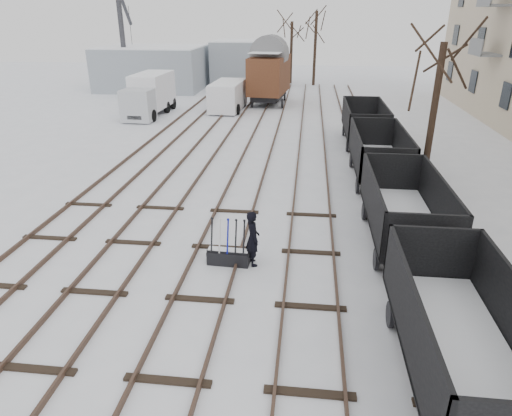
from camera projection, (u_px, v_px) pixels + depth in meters
The scene contains 17 objects.
ground at pixel (200, 300), 12.42m from camera, with size 120.00×120.00×0.00m, color white.
tracks at pixel (257, 154), 24.87m from camera, with size 13.90×52.00×0.16m.
shed_left at pixel (153, 68), 45.81m from camera, with size 10.00×8.00×4.10m.
shed_right at pixel (247, 63), 48.44m from camera, with size 7.00×6.00×4.50m.
ground_frame at pixel (228, 256), 14.11m from camera, with size 1.32×0.49×1.49m.
worker at pixel (253, 238), 13.88m from camera, with size 0.65×0.42×1.77m, color black.
freight_wagon_a at pixel (459, 349), 9.31m from camera, with size 2.27×5.68×2.32m.
freight_wagon_b at pixel (403, 219), 15.15m from camera, with size 2.27×5.68×2.32m.
freight_wagon_c at pixel (378, 162), 20.98m from camera, with size 2.27×5.68×2.32m.
freight_wagon_d at pixel (364, 129), 26.82m from camera, with size 2.27×5.68×2.32m.
box_van_wagon at pixel (269, 73), 37.94m from camera, with size 3.55×5.91×4.30m.
lorry at pixel (149, 94), 34.05m from camera, with size 2.30×6.66×3.00m.
panel_van at pixel (228, 96), 35.92m from camera, with size 2.40×5.11×2.21m.
crane at pixel (126, 63), 44.50m from camera, with size 2.31×5.95×10.01m.
tree_near at pixel (433, 116), 19.80m from camera, with size 0.30×0.30×6.10m, color black.
tree_far_left at pixel (291, 53), 48.87m from camera, with size 0.30×0.30×6.31m, color black.
tree_far_right at pixel (315, 49), 47.37m from camera, with size 0.30×0.30×7.34m, color black.
Camera 1 is at (2.71, -10.16, 7.23)m, focal length 32.00 mm.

